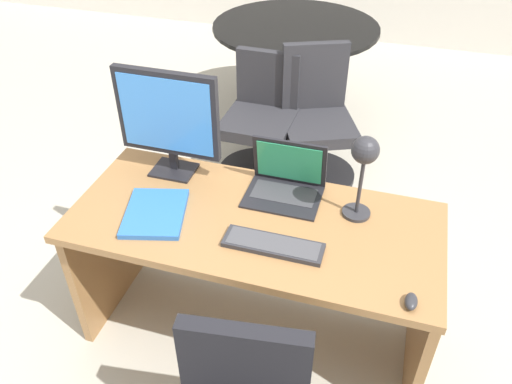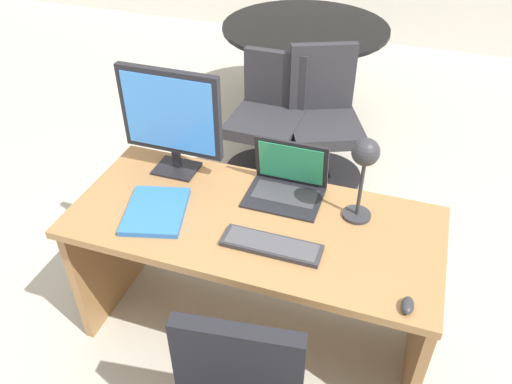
{
  "view_description": "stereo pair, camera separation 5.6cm",
  "coord_description": "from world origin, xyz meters",
  "views": [
    {
      "loc": [
        0.48,
        -1.56,
        2.13
      ],
      "look_at": [
        0.0,
        0.03,
        0.85
      ],
      "focal_mm": 35.83,
      "sensor_mm": 36.0,
      "label": 1
    },
    {
      "loc": [
        0.54,
        -1.54,
        2.13
      ],
      "look_at": [
        0.0,
        0.03,
        0.85
      ],
      "focal_mm": 35.83,
      "sensor_mm": 36.0,
      "label": 2
    }
  ],
  "objects": [
    {
      "name": "meeting_table",
      "position": [
        -0.35,
        2.27,
        0.58
      ],
      "size": [
        1.29,
        1.29,
        0.76
      ],
      "color": "black",
      "rests_on": "ground"
    },
    {
      "name": "laptop",
      "position": [
        0.08,
        0.24,
        0.81
      ],
      "size": [
        0.33,
        0.25,
        0.24
      ],
      "color": "black",
      "rests_on": "desk"
    },
    {
      "name": "mouse",
      "position": [
        0.66,
        -0.28,
        0.75
      ],
      "size": [
        0.04,
        0.08,
        0.03
      ],
      "color": "#2D2D33",
      "rests_on": "desk"
    },
    {
      "name": "meeting_chair_far",
      "position": [
        -0.37,
        1.37,
        0.34
      ],
      "size": [
        0.56,
        0.56,
        0.84
      ],
      "color": "black",
      "rests_on": "ground"
    },
    {
      "name": "ground",
      "position": [
        0.0,
        1.5,
        0.0
      ],
      "size": [
        12.0,
        12.0,
        0.0
      ],
      "primitive_type": "plane",
      "color": "#B7B2A3"
    },
    {
      "name": "desk_lamp",
      "position": [
        0.41,
        0.14,
        1.02
      ],
      "size": [
        0.12,
        0.14,
        0.4
      ],
      "color": "#2D2D33",
      "rests_on": "desk"
    },
    {
      "name": "keyboard",
      "position": [
        0.12,
        -0.14,
        0.75
      ],
      "size": [
        0.4,
        0.12,
        0.02
      ],
      "color": "#2D2D33",
      "rests_on": "desk"
    },
    {
      "name": "monitor",
      "position": [
        -0.47,
        0.23,
        1.03
      ],
      "size": [
        0.48,
        0.16,
        0.51
      ],
      "color": "black",
      "rests_on": "desk"
    },
    {
      "name": "meeting_chair_near",
      "position": [
        -0.0,
        1.45,
        0.36
      ],
      "size": [
        0.61,
        0.62,
        0.9
      ],
      "color": "black",
      "rests_on": "ground"
    },
    {
      "name": "desk",
      "position": [
        0.0,
        0.05,
        0.52
      ],
      "size": [
        1.57,
        0.7,
        0.73
      ],
      "color": "#9E7042",
      "rests_on": "ground"
    },
    {
      "name": "book",
      "position": [
        -0.41,
        -0.09,
        0.75
      ],
      "size": [
        0.32,
        0.37,
        0.02
      ],
      "color": "blue",
      "rests_on": "desk"
    }
  ]
}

